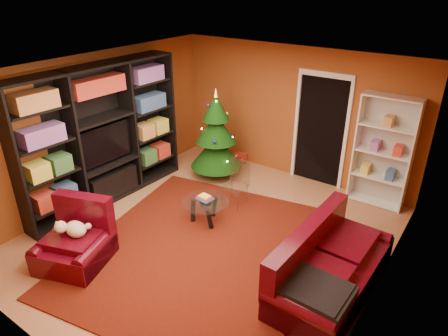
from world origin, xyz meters
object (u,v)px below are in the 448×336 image
Objects in this scene: acrylic_chair at (235,187)px; white_bookshelf at (383,153)px; christmas_tree at (216,135)px; sofa at (334,262)px; gift_box_red at (240,159)px; dog at (76,229)px; gift_box_teal at (210,159)px; media_unit at (102,136)px; rug at (200,249)px; coffee_table at (206,212)px; armchair at (73,242)px.

white_bookshelf is at bearing 35.12° from acrylic_chair.
acrylic_chair is at bearing -38.65° from christmas_tree.
sofa is (0.20, -2.60, -0.55)m from white_bookshelf.
white_bookshelf is (2.92, 0.03, 0.88)m from gift_box_red.
gift_box_teal is at bearing 77.20° from dog.
sofa is at bearing -85.91° from white_bookshelf.
gift_box_teal is at bearing 73.40° from media_unit.
gift_box_teal is at bearing -171.94° from white_bookshelf.
media_unit is 4.36m from sofa.
rug is 3.55m from white_bookshelf.
christmas_tree reaches higher than gift_box_teal.
acrylic_chair is at bearing 29.51° from media_unit.
gift_box_red is 2.40m from coffee_table.
rug is at bearing -81.13° from acrylic_chair.
armchair is 2.11m from coffee_table.
dog is at bearing -135.46° from rug.
media_unit is at bearing 107.95° from dog.
armchair is at bearing 118.58° from sofa.
media_unit is 14.01× the size of gift_box_red.
christmas_tree is at bearing 120.24° from coffee_table.
white_bookshelf is 3.21m from coffee_table.
gift_box_red is 4.14m from dog.
christmas_tree is 2.34× the size of coffee_table.
christmas_tree is 1.35m from acrylic_chair.
armchair is 3.57m from sofa.
coffee_table is (-2.31, 0.31, -0.24)m from sofa.
white_bookshelf is 2.68× the size of acrylic_chair.
sofa reaches higher than gift_box_red.
sofa reaches higher than armchair.
sofa is (3.57, -2.11, 0.29)m from gift_box_teal.
dog is 2.07m from coffee_table.
white_bookshelf is at bearing 47.30° from coffee_table.
media_unit reaches higher than sofa.
coffee_table is (-2.11, -2.29, -0.79)m from white_bookshelf.
sofa is (4.29, 0.04, -0.78)m from media_unit.
gift_box_red is at bearing 69.74° from armchair.
sofa is at bearing -27.69° from acrylic_chair.
coffee_table is (0.88, -1.51, -0.69)m from christmas_tree.
armchair is 0.47× the size of sofa.
dog reaches higher than rug.
media_unit is 1.99m from dog.
white_bookshelf is at bearing 8.31° from gift_box_teal.
dog is at bearing -83.65° from gift_box_teal.
gift_box_teal is (-1.63, 2.44, 0.14)m from rug.
white_bookshelf reaches higher than acrylic_chair.
rug is at bearing -59.74° from coffee_table.
gift_box_teal is 3.74m from armchair.
coffee_table is (0.85, 1.85, -0.36)m from dog.
gift_box_teal is 0.32× the size of armchair.
sofa is 2.45m from acrylic_chair.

